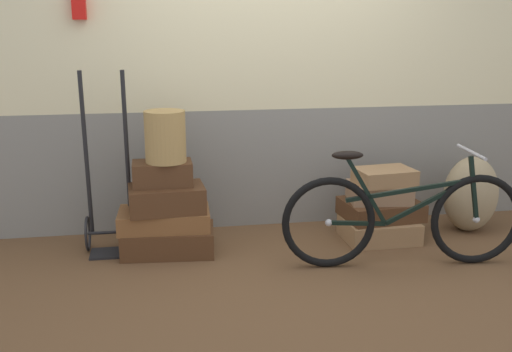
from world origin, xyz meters
TOP-DOWN VIEW (x-y plane):
  - ground at (0.00, 0.00)m, footprint 8.47×5.20m
  - station_building at (0.01, 0.85)m, footprint 6.47×0.74m
  - suitcase_0 at (-0.85, 0.23)m, footprint 0.71×0.45m
  - suitcase_1 at (-0.88, 0.25)m, footprint 0.69×0.42m
  - suitcase_2 at (-0.85, 0.23)m, footprint 0.57×0.39m
  - suitcase_3 at (-0.88, 0.27)m, footprint 0.44×0.26m
  - suitcase_4 at (0.82, 0.24)m, footprint 0.57×0.45m
  - suitcase_5 at (0.84, 0.29)m, footprint 0.63×0.50m
  - suitcase_6 at (0.82, 0.29)m, footprint 0.51×0.40m
  - suitcase_7 at (0.85, 0.27)m, footprint 0.47×0.36m
  - wicker_basket at (-0.85, 0.26)m, footprint 0.30×0.30m
  - luggage_trolley at (-1.28, 0.37)m, footprint 0.38×0.35m
  - burlap_sack at (1.63, 0.32)m, footprint 0.45×0.38m
  - bicycle at (0.78, -0.29)m, footprint 1.72×0.46m

SIDE VIEW (x-z plane):
  - ground at x=0.00m, z-range -0.06..0.00m
  - suitcase_4 at x=0.82m, z-range 0.00..0.17m
  - suitcase_0 at x=-0.85m, z-range 0.00..0.19m
  - suitcase_5 at x=0.84m, z-range 0.17..0.31m
  - suitcase_1 at x=-0.88m, z-range 0.19..0.33m
  - burlap_sack at x=1.63m, z-range 0.00..0.63m
  - luggage_trolley at x=-1.28m, z-range -0.34..1.02m
  - bicycle at x=0.78m, z-range -0.07..0.77m
  - suitcase_6 at x=0.82m, z-range 0.31..0.45m
  - suitcase_2 at x=-0.85m, z-range 0.33..0.52m
  - suitcase_7 at x=0.85m, z-range 0.45..0.57m
  - suitcase_3 at x=-0.88m, z-range 0.52..0.70m
  - wicker_basket at x=-0.85m, z-range 0.70..1.08m
  - station_building at x=0.01m, z-range 0.01..2.84m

